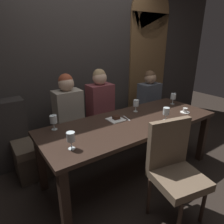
# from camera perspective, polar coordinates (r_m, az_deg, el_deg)

# --- Properties ---
(ground) EXTENTS (9.00, 9.00, 0.00)m
(ground) POSITION_cam_1_polar(r_m,az_deg,el_deg) (2.80, 5.08, -16.63)
(ground) COLOR black
(back_wall_tiled) EXTENTS (6.00, 0.12, 3.00)m
(back_wall_tiled) POSITION_cam_1_polar(r_m,az_deg,el_deg) (3.26, -8.46, 17.06)
(back_wall_tiled) COLOR #383330
(back_wall_tiled) RESTS_ON ground
(arched_door) EXTENTS (0.90, 0.05, 2.55)m
(arched_door) POSITION_cam_1_polar(r_m,az_deg,el_deg) (4.01, 10.30, 15.63)
(arched_door) COLOR brown
(arched_door) RESTS_ON ground
(dining_table) EXTENTS (2.20, 0.84, 0.74)m
(dining_table) POSITION_cam_1_polar(r_m,az_deg,el_deg) (2.46, 5.56, -4.42)
(dining_table) COLOR black
(dining_table) RESTS_ON ground
(banquette_bench) EXTENTS (2.50, 0.44, 0.45)m
(banquette_bench) POSITION_cam_1_polar(r_m,az_deg,el_deg) (3.16, -2.96, -7.01)
(banquette_bench) COLOR #40352A
(banquette_bench) RESTS_ON ground
(chair_near_side) EXTENTS (0.52, 0.52, 0.98)m
(chair_near_side) POSITION_cam_1_polar(r_m,az_deg,el_deg) (2.03, 17.26, -14.33)
(chair_near_side) COLOR #302119
(chair_near_side) RESTS_ON ground
(diner_redhead) EXTENTS (0.36, 0.24, 0.81)m
(diner_redhead) POSITION_cam_1_polar(r_m,az_deg,el_deg) (2.72, -12.46, 1.75)
(diner_redhead) COLOR #9E9384
(diner_redhead) RESTS_ON banquette_bench
(diner_bearded) EXTENTS (0.36, 0.24, 0.83)m
(diner_bearded) POSITION_cam_1_polar(r_m,az_deg,el_deg) (2.92, -3.42, 3.69)
(diner_bearded) COLOR brown
(diner_bearded) RESTS_ON banquette_bench
(diner_far_end) EXTENTS (0.36, 0.24, 0.72)m
(diner_far_end) POSITION_cam_1_polar(r_m,az_deg,el_deg) (3.52, 10.59, 5.41)
(diner_far_end) COLOR #4C515B
(diner_far_end) RESTS_ON banquette_bench
(wine_glass_far_right) EXTENTS (0.08, 0.08, 0.16)m
(wine_glass_far_right) POSITION_cam_1_polar(r_m,az_deg,el_deg) (1.82, -11.66, -7.18)
(wine_glass_far_right) COLOR silver
(wine_glass_far_right) RESTS_ON dining_table
(wine_glass_end_left) EXTENTS (0.08, 0.08, 0.16)m
(wine_glass_end_left) POSITION_cam_1_polar(r_m,az_deg,el_deg) (2.24, -16.38, -2.20)
(wine_glass_end_left) COLOR silver
(wine_glass_end_left) RESTS_ON dining_table
(wine_glass_near_right) EXTENTS (0.08, 0.08, 0.16)m
(wine_glass_near_right) POSITION_cam_1_polar(r_m,az_deg,el_deg) (3.13, 17.06, 4.17)
(wine_glass_near_right) COLOR silver
(wine_glass_near_right) RESTS_ON dining_table
(wine_glass_near_left) EXTENTS (0.08, 0.08, 0.16)m
(wine_glass_near_left) POSITION_cam_1_polar(r_m,az_deg,el_deg) (2.70, 6.84, 2.49)
(wine_glass_near_left) COLOR silver
(wine_glass_near_left) RESTS_ON dining_table
(wine_glass_end_right) EXTENTS (0.08, 0.08, 0.16)m
(wine_glass_end_right) POSITION_cam_1_polar(r_m,az_deg,el_deg) (2.47, 15.20, 0.14)
(wine_glass_end_right) COLOR silver
(wine_glass_end_right) RESTS_ON dining_table
(espresso_cup) EXTENTS (0.12, 0.12, 0.06)m
(espresso_cup) POSITION_cam_1_polar(r_m,az_deg,el_deg) (2.84, 20.12, 0.33)
(espresso_cup) COLOR white
(espresso_cup) RESTS_ON dining_table
(dessert_plate) EXTENTS (0.19, 0.19, 0.05)m
(dessert_plate) POSITION_cam_1_polar(r_m,az_deg,el_deg) (2.44, 1.11, -1.93)
(dessert_plate) COLOR white
(dessert_plate) RESTS_ON dining_table
(fork_on_table) EXTENTS (0.05, 0.17, 0.01)m
(fork_on_table) POSITION_cam_1_polar(r_m,az_deg,el_deg) (2.49, 4.17, -1.76)
(fork_on_table) COLOR silver
(fork_on_table) RESTS_ON dining_table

